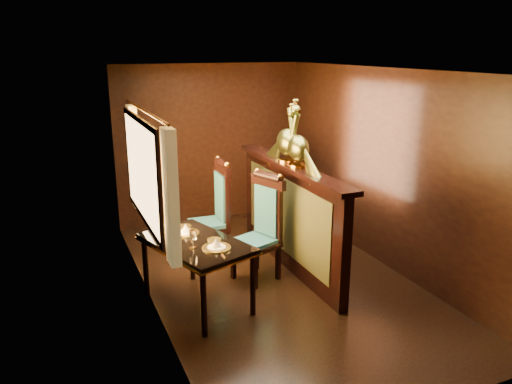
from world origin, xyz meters
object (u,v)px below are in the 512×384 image
(dining_table, at_px, (196,247))
(chair_left, at_px, (263,223))
(peacock_left, at_px, (298,137))
(peacock_right, at_px, (288,130))
(chair_right, at_px, (217,208))

(dining_table, xyz_separation_m, chair_left, (0.96, 0.38, 0.01))
(peacock_left, bearing_deg, dining_table, -166.77)
(chair_left, bearing_deg, peacock_right, 7.77)
(chair_left, bearing_deg, dining_table, -178.56)
(chair_right, bearing_deg, dining_table, -117.29)
(chair_left, distance_m, chair_right, 0.80)
(dining_table, bearing_deg, chair_left, 3.57)
(chair_right, xyz_separation_m, peacock_left, (0.77, -0.78, 1.02))
(chair_left, relative_size, chair_right, 0.97)
(chair_right, distance_m, peacock_left, 1.50)
(chair_left, distance_m, peacock_right, 1.17)
(chair_right, bearing_deg, peacock_left, -44.00)
(chair_left, relative_size, peacock_right, 1.67)
(dining_table, bearing_deg, peacock_left, -5.00)
(dining_table, xyz_separation_m, peacock_left, (1.38, 0.32, 1.05))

